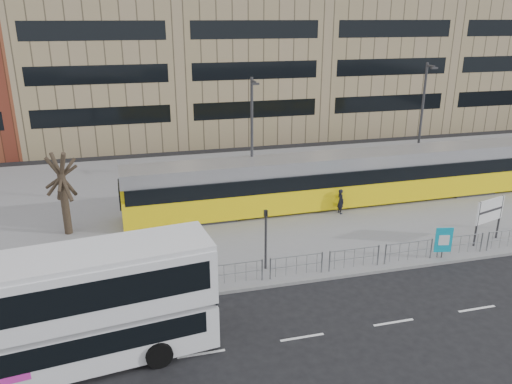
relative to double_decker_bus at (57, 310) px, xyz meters
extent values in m
plane|color=black|center=(10.87, 3.45, -2.36)|extent=(120.00, 120.00, 0.00)
cube|color=gray|center=(10.87, 15.45, -2.29)|extent=(64.00, 24.00, 0.15)
cube|color=gray|center=(10.87, 3.50, -2.29)|extent=(64.00, 0.25, 0.17)
cube|color=#958060|center=(0.87, 37.45, 8.64)|extent=(14.00, 16.00, 22.00)
cube|color=#958060|center=(14.87, 37.45, 9.64)|extent=(14.00, 16.00, 24.00)
cube|color=#958060|center=(28.87, 37.45, 8.14)|extent=(14.00, 16.00, 21.00)
cube|color=#958060|center=(42.87, 37.45, 9.14)|extent=(14.00, 16.00, 23.00)
cylinder|color=gray|center=(12.87, 3.95, -1.16)|extent=(32.00, 0.05, 0.05)
cylinder|color=gray|center=(12.87, 3.95, -1.66)|extent=(32.00, 0.04, 0.04)
cube|color=white|center=(11.87, -0.55, -2.36)|extent=(62.00, 0.12, 0.01)
cube|color=silver|center=(0.00, 0.00, -1.32)|extent=(11.16, 3.87, 1.69)
cube|color=silver|center=(0.00, 0.00, 0.77)|extent=(11.16, 3.87, 2.09)
cube|color=silver|center=(0.00, 0.00, 1.86)|extent=(11.15, 3.77, 0.30)
cube|color=black|center=(0.49, 0.06, -0.92)|extent=(9.20, 3.67, 0.84)
cube|color=black|center=(0.00, 0.00, 0.97)|extent=(10.58, 3.84, 1.09)
cylinder|color=black|center=(3.31, -0.86, -1.87)|extent=(1.02, 0.42, 0.99)
cylinder|color=black|center=(3.00, 1.65, -1.87)|extent=(1.02, 0.42, 0.99)
cube|color=yellow|center=(16.61, 12.57, -1.24)|extent=(28.89, 3.13, 1.65)
cube|color=black|center=(16.61, 12.57, -0.10)|extent=(28.48, 3.17, 0.93)
cube|color=silver|center=(16.61, 12.57, 0.77)|extent=(28.89, 2.91, 0.82)
cube|color=yellow|center=(2.80, 12.38, -0.57)|extent=(1.27, 2.34, 2.68)
cylinder|color=#2D2D30|center=(16.61, 12.57, -0.46)|extent=(2.49, 2.49, 3.09)
cube|color=#2D2D30|center=(25.88, 12.70, -1.96)|extent=(3.13, 2.64, 0.52)
cube|color=#2D2D30|center=(7.33, 12.44, -1.96)|extent=(3.13, 2.64, 0.52)
cylinder|color=#2D2D30|center=(20.59, 4.64, -0.95)|extent=(0.11, 0.11, 2.53)
cylinder|color=#2D2D30|center=(22.48, 5.21, -0.95)|extent=(0.11, 0.11, 2.53)
cube|color=white|center=(21.54, 4.92, -0.35)|extent=(2.13, 0.72, 1.32)
cylinder|color=#2D2D30|center=(18.06, 3.85, -1.77)|extent=(0.06, 0.06, 0.89)
cube|color=#0D9FC2|center=(18.06, 3.85, -1.21)|extent=(0.89, 0.25, 1.34)
cube|color=white|center=(18.06, 3.81, -1.21)|extent=(0.55, 0.12, 0.56)
imported|color=black|center=(15.50, 10.89, -1.41)|extent=(0.44, 0.62, 1.60)
cylinder|color=#2D2D30|center=(8.94, 5.03, -0.71)|extent=(0.12, 0.12, 3.00)
imported|color=#2D2D30|center=(8.94, 5.03, 0.39)|extent=(0.21, 0.23, 1.00)
cylinder|color=#2D2D30|center=(10.40, 13.46, 1.95)|extent=(0.18, 0.18, 8.34)
cylinder|color=#2D2D30|center=(10.40, 13.06, 5.92)|extent=(0.14, 0.90, 0.14)
cube|color=#2D2D30|center=(10.40, 12.61, 5.82)|extent=(0.45, 0.20, 0.12)
cylinder|color=#2D2D30|center=(23.08, 14.69, 2.20)|extent=(0.18, 0.18, 8.82)
cylinder|color=#2D2D30|center=(23.08, 14.29, 6.40)|extent=(0.14, 0.90, 0.14)
cube|color=#2D2D30|center=(23.08, 13.84, 6.30)|extent=(0.45, 0.20, 0.12)
cylinder|color=black|center=(-0.86, 12.01, -0.41)|extent=(0.44, 0.44, 3.60)
camera|label=1|loc=(2.89, -16.14, 9.58)|focal=35.00mm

